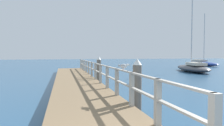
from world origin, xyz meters
name	(u,v)px	position (x,y,z in m)	size (l,w,h in m)	color
pier_deck	(76,83)	(0.00, 10.05, 0.20)	(2.41, 20.11, 0.39)	#846B4C
pier_railing	(95,69)	(1.12, 10.05, 0.99)	(0.12, 18.63, 0.97)	#B2ADA3
dock_piling_near	(137,86)	(1.50, 4.42, 0.88)	(0.29, 0.29, 1.74)	#6B6056
dock_piling_far	(99,70)	(1.50, 10.98, 0.88)	(0.29, 0.29, 1.74)	#6B6056
seagull_foreground	(124,66)	(1.13, 4.65, 1.50)	(0.26, 0.45, 0.21)	white
boat_0	(193,68)	(13.02, 16.94, 0.43)	(3.69, 6.95, 8.11)	#4C4C51
boat_3	(202,63)	(22.03, 26.42, 0.42)	(2.73, 7.27, 8.62)	navy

